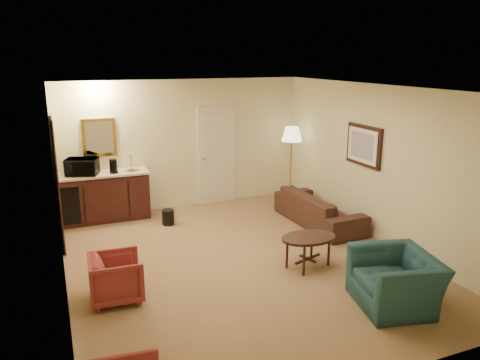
{
  "coord_description": "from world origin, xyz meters",
  "views": [
    {
      "loc": [
        -2.51,
        -6.1,
        3.04
      ],
      "look_at": [
        0.21,
        0.5,
        1.14
      ],
      "focal_mm": 35.0,
      "sensor_mm": 36.0,
      "label": 1
    }
  ],
  "objects_px": {
    "wetbar_cabinet": "(105,196)",
    "coffee_table": "(308,252)",
    "coffee_maker": "(113,166)",
    "sofa": "(319,204)",
    "rose_chair_near": "(116,276)",
    "floor_lamp": "(291,165)",
    "microwave": "(82,165)",
    "teal_armchair": "(396,272)",
    "waste_bin": "(168,217)"
  },
  "relations": [
    {
      "from": "waste_bin",
      "to": "rose_chair_near",
      "type": "bearing_deg",
      "value": -117.38
    },
    {
      "from": "rose_chair_near",
      "to": "wetbar_cabinet",
      "type": "bearing_deg",
      "value": -1.29
    },
    {
      "from": "rose_chair_near",
      "to": "waste_bin",
      "type": "distance_m",
      "value": 2.79
    },
    {
      "from": "wetbar_cabinet",
      "to": "coffee_maker",
      "type": "height_order",
      "value": "coffee_maker"
    },
    {
      "from": "wetbar_cabinet",
      "to": "teal_armchair",
      "type": "bearing_deg",
      "value": -57.65
    },
    {
      "from": "waste_bin",
      "to": "microwave",
      "type": "distance_m",
      "value": 1.84
    },
    {
      "from": "sofa",
      "to": "coffee_maker",
      "type": "height_order",
      "value": "coffee_maker"
    },
    {
      "from": "wetbar_cabinet",
      "to": "coffee_table",
      "type": "xyz_separation_m",
      "value": [
        2.51,
        -3.28,
        -0.22
      ]
    },
    {
      "from": "teal_armchair",
      "to": "rose_chair_near",
      "type": "height_order",
      "value": "teal_armchair"
    },
    {
      "from": "sofa",
      "to": "rose_chair_near",
      "type": "bearing_deg",
      "value": 108.16
    },
    {
      "from": "floor_lamp",
      "to": "waste_bin",
      "type": "distance_m",
      "value": 2.88
    },
    {
      "from": "teal_armchair",
      "to": "microwave",
      "type": "relative_size",
      "value": 1.86
    },
    {
      "from": "coffee_table",
      "to": "coffee_maker",
      "type": "relative_size",
      "value": 3.15
    },
    {
      "from": "microwave",
      "to": "coffee_maker",
      "type": "distance_m",
      "value": 0.56
    },
    {
      "from": "wetbar_cabinet",
      "to": "floor_lamp",
      "type": "relative_size",
      "value": 1.01
    },
    {
      "from": "floor_lamp",
      "to": "microwave",
      "type": "distance_m",
      "value": 4.2
    },
    {
      "from": "microwave",
      "to": "coffee_maker",
      "type": "relative_size",
      "value": 2.1
    },
    {
      "from": "teal_armchair",
      "to": "coffee_table",
      "type": "height_order",
      "value": "teal_armchair"
    },
    {
      "from": "wetbar_cabinet",
      "to": "coffee_table",
      "type": "relative_size",
      "value": 1.96
    },
    {
      "from": "sofa",
      "to": "coffee_table",
      "type": "height_order",
      "value": "sofa"
    },
    {
      "from": "coffee_table",
      "to": "waste_bin",
      "type": "xyz_separation_m",
      "value": [
        -1.48,
        2.56,
        -0.1
      ]
    },
    {
      "from": "teal_armchair",
      "to": "rose_chair_near",
      "type": "relative_size",
      "value": 1.56
    },
    {
      "from": "coffee_maker",
      "to": "floor_lamp",
      "type": "bearing_deg",
      "value": 9.76
    },
    {
      "from": "coffee_maker",
      "to": "rose_chair_near",
      "type": "bearing_deg",
      "value": -84.4
    },
    {
      "from": "microwave",
      "to": "teal_armchair",
      "type": "bearing_deg",
      "value": -34.77
    },
    {
      "from": "floor_lamp",
      "to": "teal_armchair",
      "type": "bearing_deg",
      "value": -101.17
    },
    {
      "from": "coffee_table",
      "to": "floor_lamp",
      "type": "distance_m",
      "value": 3.29
    },
    {
      "from": "microwave",
      "to": "coffee_maker",
      "type": "xyz_separation_m",
      "value": [
        0.55,
        -0.08,
        -0.06
      ]
    },
    {
      "from": "sofa",
      "to": "coffee_maker",
      "type": "relative_size",
      "value": 7.58
    },
    {
      "from": "rose_chair_near",
      "to": "microwave",
      "type": "relative_size",
      "value": 1.19
    },
    {
      "from": "waste_bin",
      "to": "coffee_maker",
      "type": "distance_m",
      "value": 1.4
    },
    {
      "from": "coffee_table",
      "to": "coffee_maker",
      "type": "distance_m",
      "value": 4.04
    },
    {
      "from": "rose_chair_near",
      "to": "coffee_table",
      "type": "distance_m",
      "value": 2.76
    },
    {
      "from": "teal_armchair",
      "to": "waste_bin",
      "type": "bearing_deg",
      "value": -141.26
    },
    {
      "from": "rose_chair_near",
      "to": "coffee_table",
      "type": "bearing_deg",
      "value": -88.74
    },
    {
      "from": "sofa",
      "to": "microwave",
      "type": "relative_size",
      "value": 3.61
    },
    {
      "from": "teal_armchair",
      "to": "sofa",
      "type": "bearing_deg",
      "value": 179.53
    },
    {
      "from": "teal_armchair",
      "to": "microwave",
      "type": "distance_m",
      "value": 5.75
    },
    {
      "from": "wetbar_cabinet",
      "to": "microwave",
      "type": "relative_size",
      "value": 2.94
    },
    {
      "from": "floor_lamp",
      "to": "microwave",
      "type": "height_order",
      "value": "floor_lamp"
    },
    {
      "from": "sofa",
      "to": "coffee_table",
      "type": "bearing_deg",
      "value": 141.6
    },
    {
      "from": "coffee_table",
      "to": "wetbar_cabinet",
      "type": "bearing_deg",
      "value": 127.39
    },
    {
      "from": "wetbar_cabinet",
      "to": "rose_chair_near",
      "type": "relative_size",
      "value": 2.48
    },
    {
      "from": "waste_bin",
      "to": "microwave",
      "type": "height_order",
      "value": "microwave"
    },
    {
      "from": "teal_armchair",
      "to": "coffee_maker",
      "type": "xyz_separation_m",
      "value": [
        -2.77,
        4.57,
        0.6
      ]
    },
    {
      "from": "teal_armchair",
      "to": "coffee_maker",
      "type": "bearing_deg",
      "value": -136.06
    },
    {
      "from": "wetbar_cabinet",
      "to": "rose_chair_near",
      "type": "bearing_deg",
      "value": -94.48
    },
    {
      "from": "rose_chair_near",
      "to": "teal_armchair",
      "type": "bearing_deg",
      "value": -111.43
    },
    {
      "from": "coffee_table",
      "to": "floor_lamp",
      "type": "bearing_deg",
      "value": 66.38
    },
    {
      "from": "wetbar_cabinet",
      "to": "sofa",
      "type": "xyz_separation_m",
      "value": [
        3.63,
        -1.75,
        -0.07
      ]
    }
  ]
}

